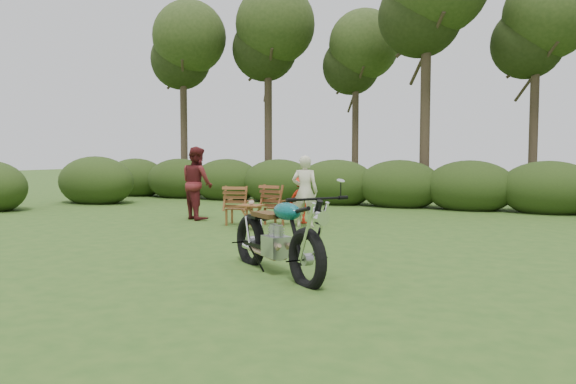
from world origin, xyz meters
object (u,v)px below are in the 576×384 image
at_px(lawn_chair_left, 239,225).
at_px(child, 302,223).
at_px(adult_b, 198,219).
at_px(motorcycle, 276,273).
at_px(cup, 251,203).
at_px(lawn_chair_right, 279,224).
at_px(side_table, 251,217).
at_px(adult_a, 305,227).

height_order(lawn_chair_left, child, child).
bearing_deg(adult_b, motorcycle, 163.95).
xyz_separation_m(lawn_chair_left, cup, (0.66, -0.61, 0.56)).
height_order(lawn_chair_right, adult_b, adult_b).
distance_m(side_table, adult_b, 2.33).
bearing_deg(adult_b, side_table, -177.21).
bearing_deg(motorcycle, child, 145.90).
distance_m(side_table, adult_a, 1.23).
distance_m(side_table, child, 1.55).
bearing_deg(side_table, adult_b, 153.27).
relative_size(lawn_chair_left, adult_b, 0.49).
bearing_deg(adult_a, cup, 32.59).
xyz_separation_m(cup, adult_b, (-2.09, 1.05, -0.56)).
xyz_separation_m(adult_a, adult_b, (-2.91, 0.19, 0.00)).
bearing_deg(lawn_chair_right, side_table, 90.02).
height_order(motorcycle, cup, motorcycle).
distance_m(adult_a, child, 0.67).
relative_size(motorcycle, lawn_chair_right, 2.53).
relative_size(side_table, child, 0.47).
xyz_separation_m(lawn_chair_right, cup, (-0.11, -1.05, 0.56)).
bearing_deg(adult_a, motorcycle, 95.53).
bearing_deg(child, lawn_chair_left, 41.21).
relative_size(motorcycle, adult_b, 1.28).
relative_size(motorcycle, child, 2.04).
bearing_deg(lawn_chair_left, side_table, 123.13).
xyz_separation_m(lawn_chair_left, adult_b, (-1.43, 0.44, 0.00)).
relative_size(side_table, cup, 4.62).
bearing_deg(child, lawn_chair_right, 51.32).
distance_m(lawn_chair_right, lawn_chair_left, 0.88).
relative_size(lawn_chair_right, child, 0.81).
height_order(motorcycle, side_table, motorcycle).
xyz_separation_m(motorcycle, lawn_chair_right, (-2.26, 4.54, 0.00)).
relative_size(adult_b, child, 1.59).
distance_m(lawn_chair_right, side_table, 1.08).
bearing_deg(adult_a, lawn_chair_left, -4.28).
height_order(motorcycle, lawn_chair_left, motorcycle).
height_order(lawn_chair_right, lawn_chair_left, lawn_chair_right).
xyz_separation_m(lawn_chair_left, child, (1.15, 0.84, 0.00)).
bearing_deg(lawn_chair_left, child, -157.40).
distance_m(lawn_chair_right, adult_a, 0.73).
relative_size(cup, adult_a, 0.07).
relative_size(cup, child, 0.10).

